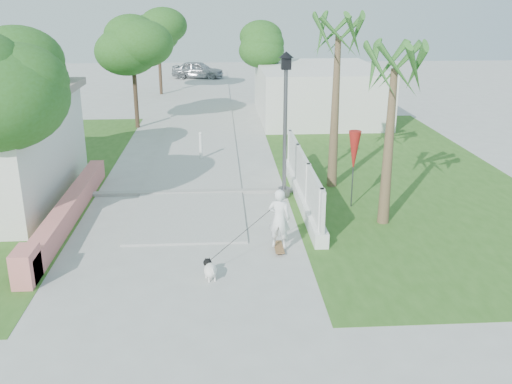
{
  "coord_description": "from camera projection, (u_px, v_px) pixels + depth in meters",
  "views": [
    {
      "loc": [
        0.96,
        -11.21,
        5.89
      ],
      "look_at": [
        1.85,
        2.81,
        1.1
      ],
      "focal_mm": 40.0,
      "sensor_mm": 36.0,
      "label": 1
    }
  ],
  "objects": [
    {
      "name": "path_strip",
      "position": [
        202.0,
        110.0,
        31.31
      ],
      "size": [
        3.2,
        36.0,
        0.06
      ],
      "primitive_type": "cube",
      "color": "#B7B7B2",
      "rests_on": "ground"
    },
    {
      "name": "lattice_fence",
      "position": [
        302.0,
        185.0,
        17.19
      ],
      "size": [
        0.35,
        7.0,
        1.5
      ],
      "color": "white",
      "rests_on": "ground"
    },
    {
      "name": "palm_near",
      "position": [
        394.0,
        78.0,
        14.51
      ],
      "size": [
        1.8,
        1.8,
        4.7
      ],
      "color": "brown",
      "rests_on": "ground"
    },
    {
      "name": "ground",
      "position": [
        180.0,
        283.0,
        12.43
      ],
      "size": [
        90.0,
        90.0,
        0.0
      ],
      "primitive_type": "plane",
      "color": "#B7B7B2",
      "rests_on": "ground"
    },
    {
      "name": "tree_path_far",
      "position": [
        158.0,
        33.0,
        35.57
      ],
      "size": [
        3.2,
        3.2,
        5.17
      ],
      "color": "#4C3826",
      "rests_on": "ground"
    },
    {
      "name": "patio_umbrella",
      "position": [
        354.0,
        152.0,
        16.43
      ],
      "size": [
        0.36,
        0.36,
        2.3
      ],
      "color": "#59595E",
      "rests_on": "ground"
    },
    {
      "name": "palm_far",
      "position": [
        338.0,
        47.0,
        17.4
      ],
      "size": [
        1.8,
        1.8,
        5.3
      ],
      "color": "brown",
      "rests_on": "ground"
    },
    {
      "name": "grass_right",
      "position": [
        390.0,
        171.0,
        20.41
      ],
      "size": [
        8.0,
        20.0,
        0.01
      ],
      "primitive_type": "cube",
      "color": "#305C1D",
      "rests_on": "ground"
    },
    {
      "name": "pink_wall",
      "position": [
        65.0,
        215.0,
        15.49
      ],
      "size": [
        0.45,
        8.2,
        0.8
      ],
      "color": "#D86E71",
      "rests_on": "ground"
    },
    {
      "name": "skateboarder",
      "position": [
        248.0,
        232.0,
        13.32
      ],
      "size": [
        1.97,
        1.62,
        1.58
      ],
      "rotation": [
        0.0,
        0.0,
        2.86
      ],
      "color": "brown",
      "rests_on": "ground"
    },
    {
      "name": "tree_left_mid",
      "position": [
        26.0,
        74.0,
        18.98
      ],
      "size": [
        3.2,
        3.2,
        4.85
      ],
      "color": "#4C3826",
      "rests_on": "ground"
    },
    {
      "name": "tree_path_right",
      "position": [
        261.0,
        45.0,
        30.37
      ],
      "size": [
        3.0,
        3.0,
        4.79
      ],
      "color": "#4C3826",
      "rests_on": "ground"
    },
    {
      "name": "building_right",
      "position": [
        317.0,
        92.0,
        29.38
      ],
      "size": [
        6.0,
        8.0,
        2.6
      ],
      "primitive_type": "cube",
      "color": "silver",
      "rests_on": "ground"
    },
    {
      "name": "bollard",
      "position": [
        201.0,
        145.0,
        21.7
      ],
      "size": [
        0.14,
        0.14,
        1.09
      ],
      "color": "white",
      "rests_on": "ground"
    },
    {
      "name": "parked_car",
      "position": [
        198.0,
        70.0,
        43.66
      ],
      "size": [
        4.19,
        2.6,
        1.33
      ],
      "primitive_type": "imported",
      "rotation": [
        0.0,
        0.0,
        1.29
      ],
      "color": "#A1A2A8",
      "rests_on": "ground"
    },
    {
      "name": "street_lamp",
      "position": [
        285.0,
        120.0,
        17.02
      ],
      "size": [
        0.44,
        0.44,
        4.44
      ],
      "color": "#59595E",
      "rests_on": "ground"
    },
    {
      "name": "tree_path_left",
      "position": [
        133.0,
        46.0,
        26.11
      ],
      "size": [
        3.4,
        3.4,
        5.23
      ],
      "color": "#4C3826",
      "rests_on": "ground"
    },
    {
      "name": "dog",
      "position": [
        210.0,
        269.0,
        12.54
      ],
      "size": [
        0.4,
        0.61,
        0.43
      ],
      "rotation": [
        0.0,
        0.0,
        0.3
      ],
      "color": "white",
      "rests_on": "ground"
    },
    {
      "name": "curb",
      "position": [
        191.0,
        192.0,
        18.08
      ],
      "size": [
        6.5,
        0.25,
        0.1
      ],
      "primitive_type": "cube",
      "color": "#999993",
      "rests_on": "ground"
    }
  ]
}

